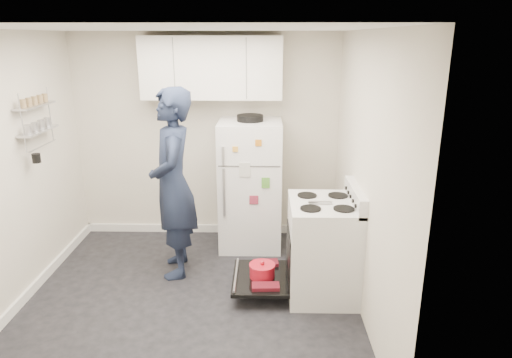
{
  "coord_description": "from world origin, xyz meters",
  "views": [
    {
      "loc": [
        0.71,
        -3.88,
        2.43
      ],
      "look_at": [
        0.62,
        0.55,
        1.05
      ],
      "focal_mm": 32.0,
      "sensor_mm": 36.0,
      "label": 1
    }
  ],
  "objects_px": {
    "refrigerator": "(250,184)",
    "person": "(173,184)",
    "electric_range": "(321,249)",
    "open_oven_door": "(261,275)"
  },
  "relations": [
    {
      "from": "refrigerator",
      "to": "person",
      "type": "xyz_separation_m",
      "value": [
        -0.77,
        -0.69,
        0.22
      ]
    },
    {
      "from": "refrigerator",
      "to": "person",
      "type": "relative_size",
      "value": 0.81
    },
    {
      "from": "refrigerator",
      "to": "person",
      "type": "height_order",
      "value": "person"
    },
    {
      "from": "person",
      "to": "electric_range",
      "type": "bearing_deg",
      "value": 64.75
    },
    {
      "from": "open_oven_door",
      "to": "refrigerator",
      "type": "height_order",
      "value": "refrigerator"
    },
    {
      "from": "electric_range",
      "to": "open_oven_door",
      "type": "bearing_deg",
      "value": -179.96
    },
    {
      "from": "refrigerator",
      "to": "person",
      "type": "bearing_deg",
      "value": -138.17
    },
    {
      "from": "open_oven_door",
      "to": "refrigerator",
      "type": "xyz_separation_m",
      "value": [
        -0.14,
        1.1,
        0.59
      ]
    },
    {
      "from": "electric_range",
      "to": "person",
      "type": "distance_m",
      "value": 1.64
    },
    {
      "from": "electric_range",
      "to": "refrigerator",
      "type": "xyz_separation_m",
      "value": [
        -0.72,
        1.1,
        0.3
      ]
    }
  ]
}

